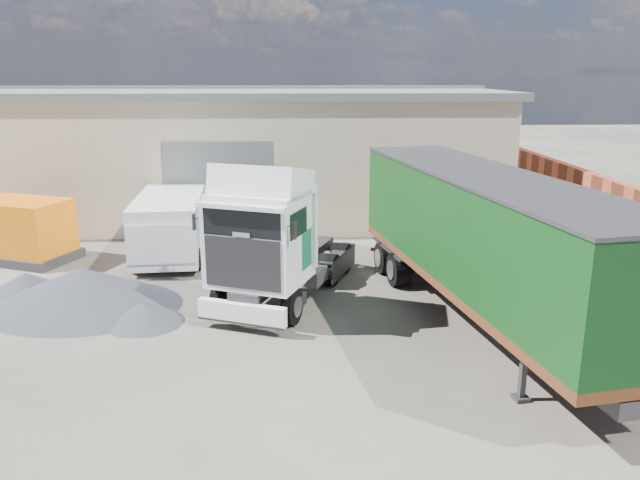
{
  "coord_description": "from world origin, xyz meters",
  "views": [
    {
      "loc": [
        0.81,
        -12.68,
        6.04
      ],
      "look_at": [
        1.41,
        3.0,
        1.79
      ],
      "focal_mm": 35.0,
      "sensor_mm": 36.0,
      "label": 1
    }
  ],
  "objects_px": {
    "panel_van": "(170,226)",
    "orange_skip": "(22,234)",
    "box_trailer": "(482,234)",
    "tractor_unit": "(272,245)"
  },
  "relations": [
    {
      "from": "tractor_unit",
      "to": "box_trailer",
      "type": "bearing_deg",
      "value": 5.36
    },
    {
      "from": "box_trailer",
      "to": "orange_skip",
      "type": "relative_size",
      "value": 3.08
    },
    {
      "from": "orange_skip",
      "to": "box_trailer",
      "type": "bearing_deg",
      "value": -2.19
    },
    {
      "from": "tractor_unit",
      "to": "panel_van",
      "type": "xyz_separation_m",
      "value": [
        -3.56,
        4.55,
        -0.58
      ]
    },
    {
      "from": "panel_van",
      "to": "orange_skip",
      "type": "distance_m",
      "value": 4.82
    },
    {
      "from": "panel_van",
      "to": "orange_skip",
      "type": "height_order",
      "value": "panel_van"
    },
    {
      "from": "box_trailer",
      "to": "orange_skip",
      "type": "bearing_deg",
      "value": 146.29
    },
    {
      "from": "panel_van",
      "to": "orange_skip",
      "type": "bearing_deg",
      "value": 176.79
    },
    {
      "from": "box_trailer",
      "to": "panel_van",
      "type": "height_order",
      "value": "box_trailer"
    },
    {
      "from": "orange_skip",
      "to": "panel_van",
      "type": "bearing_deg",
      "value": 22.6
    }
  ]
}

